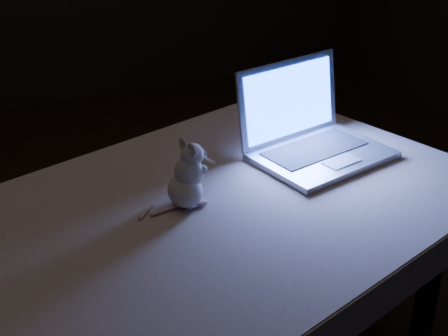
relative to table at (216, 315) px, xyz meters
name	(u,v)px	position (x,y,z in m)	size (l,w,h in m)	color
table	(216,315)	(0.00, 0.00, 0.00)	(1.33, 0.85, 0.71)	black
tablecloth	(219,208)	(0.04, 0.06, 0.31)	(1.44, 0.96, 0.10)	beige
laptop	(325,118)	(0.39, 0.12, 0.49)	(0.38, 0.34, 0.26)	#ABABAF
plush_mouse	(185,175)	(-0.07, 0.03, 0.45)	(0.13, 0.13, 0.18)	silver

